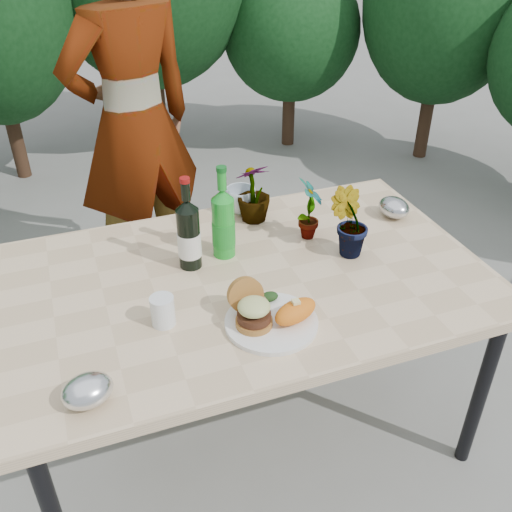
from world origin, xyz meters
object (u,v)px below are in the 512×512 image
object	(u,v)px
patio_table	(248,290)
wine_bottle	(189,235)
person	(134,125)
dinner_plate	(271,322)

from	to	relation	value
patio_table	wine_bottle	xyz separation A→B (m)	(-0.16, 0.13, 0.18)
patio_table	person	distance (m)	1.15
patio_table	dinner_plate	bearing A→B (deg)	-93.70
patio_table	dinner_plate	world-z (taller)	dinner_plate
wine_bottle	person	distance (m)	0.99
patio_table	person	xyz separation A→B (m)	(-0.17, 1.11, 0.21)
wine_bottle	person	xyz separation A→B (m)	(-0.00, 0.99, 0.04)
dinner_plate	wine_bottle	world-z (taller)	wine_bottle
patio_table	dinner_plate	size ratio (longest dim) A/B	5.71
person	patio_table	bearing A→B (deg)	78.58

